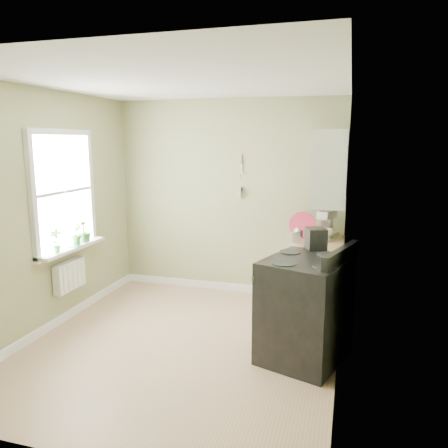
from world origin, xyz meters
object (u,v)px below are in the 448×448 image
(stand_mixer, at_px, (327,226))
(coffee_maker, at_px, (315,245))
(stove, at_px, (305,309))
(kettle, at_px, (297,235))

(stand_mixer, xyz_separation_m, coffee_maker, (-0.06, -1.00, -0.02))
(stand_mixer, relative_size, coffee_maker, 1.24)
(stove, bearing_deg, coffee_maker, 84.25)
(stand_mixer, bearing_deg, kettle, -136.89)
(coffee_maker, bearing_deg, kettle, 111.41)
(stove, relative_size, kettle, 6.05)
(stove, bearing_deg, kettle, 101.44)
(stand_mixer, xyz_separation_m, kettle, (-0.33, -0.31, -0.08))
(stand_mixer, distance_m, kettle, 0.46)
(stove, relative_size, coffee_maker, 3.48)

